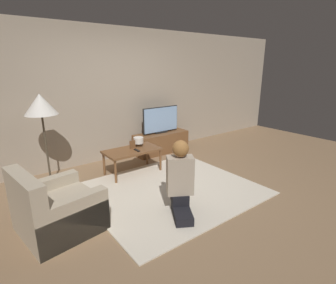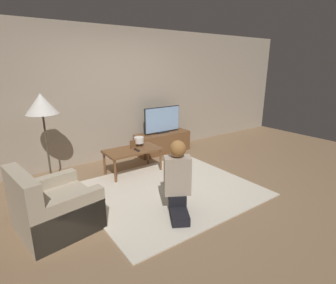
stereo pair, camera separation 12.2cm
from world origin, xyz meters
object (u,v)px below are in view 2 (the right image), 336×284
at_px(person_kneeling, 178,177).
at_px(floor_lamp, 42,107).
at_px(tv, 162,120).
at_px(armchair, 53,209).
at_px(coffee_table, 133,152).
at_px(table_lamp, 139,141).

bearing_deg(person_kneeling, floor_lamp, -29.05).
relative_size(tv, armchair, 0.94).
height_order(coffee_table, person_kneeling, person_kneeling).
distance_m(coffee_table, floor_lamp, 1.62).
distance_m(person_kneeling, table_lamp, 1.65).
relative_size(armchair, person_kneeling, 0.97).
bearing_deg(tv, table_lamp, -148.39).
relative_size(coffee_table, person_kneeling, 1.01).
height_order(coffee_table, floor_lamp, floor_lamp).
xyz_separation_m(coffee_table, person_kneeling, (-0.16, -1.52, 0.11)).
xyz_separation_m(tv, floor_lamp, (-2.40, -0.25, 0.53)).
xyz_separation_m(tv, armchair, (-2.66, -1.62, -0.47)).
height_order(floor_lamp, table_lamp, floor_lamp).
bearing_deg(armchair, coffee_table, -67.04).
distance_m(tv, armchair, 3.15).
bearing_deg(floor_lamp, person_kneeling, -59.03).
xyz_separation_m(tv, coffee_table, (-1.09, -0.65, -0.34)).
bearing_deg(floor_lamp, table_lamp, -11.46).
distance_m(floor_lamp, person_kneeling, 2.37).
bearing_deg(floor_lamp, tv, 5.94).
xyz_separation_m(tv, table_lamp, (-0.90, -0.55, -0.19)).
xyz_separation_m(armchair, table_lamp, (1.76, 1.07, 0.28)).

